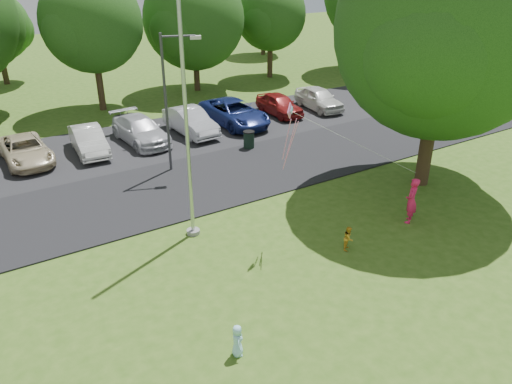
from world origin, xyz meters
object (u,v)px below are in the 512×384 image
trash_can (249,140)px  big_tree (444,36)px  child_yellow (349,238)px  kite (293,125)px  woman (411,201)px  child_blue (237,341)px  street_lamp (171,91)px  flagpole (187,129)px

trash_can → big_tree: size_ratio=0.09×
child_yellow → kite: size_ratio=0.18×
woman → kite: size_ratio=0.36×
woman → child_blue: (-9.34, -2.63, -0.45)m
street_lamp → child_blue: bearing=-85.4°
flagpole → child_yellow: size_ratio=11.00×
kite → flagpole: bearing=104.7°
big_tree → child_blue: big_tree is taller
woman → flagpole: bearing=-62.3°
street_lamp → trash_can: 5.66m
big_tree → child_blue: size_ratio=11.88×
child_blue → street_lamp: bearing=6.2°
big_tree → child_yellow: big_tree is taller
big_tree → street_lamp: bearing=139.7°
woman → child_yellow: woman is taller
flagpole → child_blue: (-1.72, -6.31, -3.69)m
flagpole → trash_can: (6.44, 6.52, -3.68)m
street_lamp → trash_can: bearing=28.8°
trash_can → child_yellow: size_ratio=1.07×
street_lamp → child_blue: (-3.66, -12.23, -3.40)m
big_tree → child_blue: 14.67m
trash_can → woman: 10.27m
street_lamp → flagpole: bearing=-86.9°
big_tree → child_yellow: 9.26m
flagpole → child_blue: size_ratio=10.55×
child_blue → kite: 7.33m
trash_can → kite: bearing=-112.1°
flagpole → street_lamp: bearing=71.9°
child_blue → kite: (4.63, 4.11, 3.93)m
street_lamp → child_blue: size_ratio=6.81×
woman → child_blue: woman is taller
street_lamp → kite: street_lamp is taller
street_lamp → child_yellow: 10.68m
flagpole → woman: bearing=-25.7°
flagpole → big_tree: bearing=-8.1°
child_yellow → child_blue: (-5.95, -2.38, 0.02)m
trash_can → child_blue: size_ratio=1.03×
street_lamp → woman: bearing=-38.1°
child_blue → woman: bearing=-51.4°
street_lamp → kite: size_ratio=1.27×
flagpole → trash_can: flagpole is taller
trash_can → child_blue: trash_can is taller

